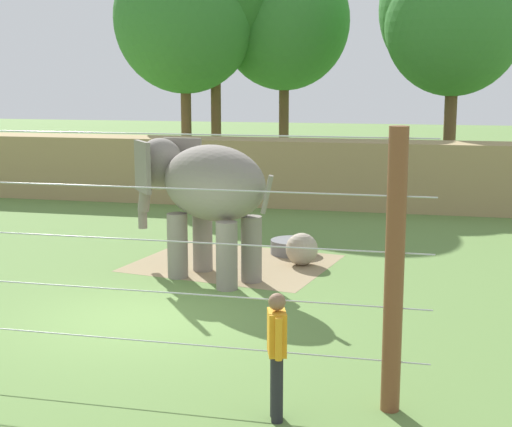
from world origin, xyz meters
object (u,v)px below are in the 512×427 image
at_px(elephant, 203,188).
at_px(zookeeper, 277,350).
at_px(water_tub, 293,246).
at_px(enrichment_ball, 302,249).

height_order(elephant, zookeeper, elephant).
height_order(zookeeper, water_tub, zookeeper).
xyz_separation_m(enrichment_ball, zookeeper, (1.03, -8.00, 0.55)).
bearing_deg(enrichment_ball, water_tub, 110.80).
xyz_separation_m(enrichment_ball, water_tub, (-0.41, 1.07, -0.20)).
bearing_deg(zookeeper, elephant, 114.47).
bearing_deg(elephant, enrichment_ball, 38.87).
xyz_separation_m(elephant, enrichment_ball, (1.91, 1.54, -1.60)).
relative_size(zookeeper, water_tub, 1.52).
xyz_separation_m(elephant, zookeeper, (2.94, -6.46, -1.05)).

